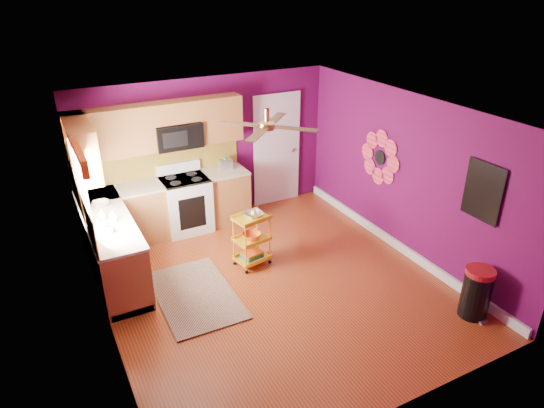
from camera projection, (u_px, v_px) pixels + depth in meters
ground at (274, 284)px, 6.92m from camera, size 5.00×5.00×0.00m
room_envelope at (276, 179)px, 6.23m from camera, size 4.54×5.04×2.52m
lower_cabinets at (145, 225)px, 7.62m from camera, size 2.81×2.31×0.94m
electric_range at (186, 203)px, 8.22m from camera, size 0.76×0.66×1.13m
upper_cabinetry at (136, 135)px, 7.36m from camera, size 2.80×2.30×1.26m
left_window at (79, 174)px, 6.08m from camera, size 0.08×1.35×1.08m
panel_door at (277, 151)px, 9.01m from camera, size 0.95×0.11×2.15m
right_wall_art at (422, 171)px, 6.96m from camera, size 0.04×2.74×1.04m
ceiling_fan at (267, 125)px, 6.09m from camera, size 1.01×1.01×0.26m
shag_rug at (195, 295)px, 6.68m from camera, size 1.03×1.65×0.02m
rolling_cart at (252, 238)px, 7.21m from camera, size 0.56×0.45×0.90m
trash_can at (476, 293)px, 6.16m from camera, size 0.39×0.41×0.69m
teal_kettle at (225, 164)px, 8.39m from camera, size 0.18×0.18×0.21m
toaster at (225, 164)px, 8.37m from camera, size 0.22×0.15×0.18m
soap_bottle_a at (113, 216)px, 6.61m from camera, size 0.08×0.08×0.17m
soap_bottle_b at (102, 214)px, 6.68m from camera, size 0.12×0.12×0.15m
counter_dish at (101, 204)px, 7.09m from camera, size 0.23×0.23×0.06m
counter_cup at (111, 229)px, 6.36m from camera, size 0.11×0.11×0.09m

